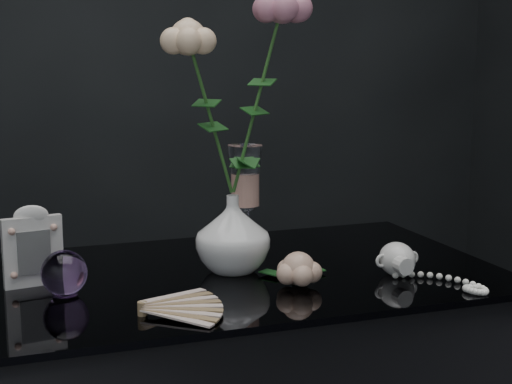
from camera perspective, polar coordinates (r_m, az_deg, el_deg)
name	(u,v)px	position (r m, az deg, el deg)	size (l,w,h in m)	color
vase	(233,234)	(1.44, -1.70, -3.06)	(0.14, 0.14, 0.14)	white
wine_glass	(245,202)	(1.52, -0.79, -0.77)	(0.07, 0.07, 0.22)	white
picture_frame	(33,246)	(1.40, -15.94, -3.78)	(0.11, 0.08, 0.14)	silver
paperweight	(64,273)	(1.34, -13.78, -5.74)	(0.08, 0.08, 0.08)	#946BAF
paper_fan	(142,307)	(1.23, -8.27, -8.30)	(0.25, 0.20, 0.03)	#EEE5BE
loose_rose	(298,269)	(1.36, 3.09, -5.62)	(0.14, 0.18, 0.06)	#DCAB8E
pearl_jar	(397,258)	(1.45, 10.23, -4.72)	(0.21, 0.22, 0.06)	white
roses	(238,84)	(1.40, -1.32, 7.84)	(0.26, 0.12, 0.43)	beige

